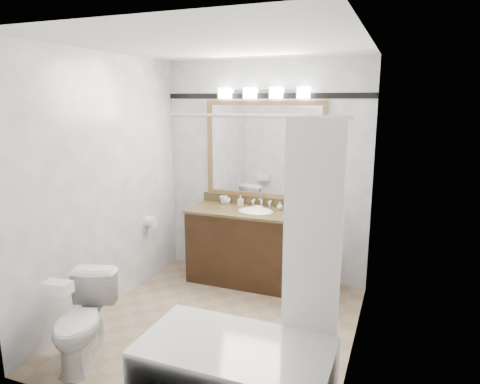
# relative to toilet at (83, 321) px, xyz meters

# --- Properties ---
(room) EXTENTS (2.42, 2.62, 2.52)m
(room) POSITION_rel_toilet_xyz_m (0.78, 0.89, 0.91)
(room) COLOR tan
(room) RESTS_ON ground
(vanity) EXTENTS (1.53, 0.58, 0.97)m
(vanity) POSITION_rel_toilet_xyz_m (0.78, 1.91, 0.10)
(vanity) COLOR black
(vanity) RESTS_ON ground
(mirror) EXTENTS (1.40, 0.04, 1.10)m
(mirror) POSITION_rel_toilet_xyz_m (0.78, 2.18, 1.16)
(mirror) COLOR olive
(mirror) RESTS_ON room
(vanity_light_bar) EXTENTS (1.02, 0.14, 0.12)m
(vanity_light_bar) POSITION_rel_toilet_xyz_m (0.78, 2.12, 1.79)
(vanity_light_bar) COLOR silver
(vanity_light_bar) RESTS_ON room
(accent_stripe) EXTENTS (2.40, 0.01, 0.06)m
(accent_stripe) POSITION_rel_toilet_xyz_m (0.78, 2.19, 1.76)
(accent_stripe) COLOR black
(accent_stripe) RESTS_ON room
(bathtub) EXTENTS (1.30, 0.75, 1.96)m
(bathtub) POSITION_rel_toilet_xyz_m (1.33, -0.00, -0.06)
(bathtub) COLOR white
(bathtub) RESTS_ON ground
(tp_roll) EXTENTS (0.11, 0.12, 0.12)m
(tp_roll) POSITION_rel_toilet_xyz_m (-0.36, 1.56, 0.36)
(tp_roll) COLOR white
(tp_roll) RESTS_ON room
(toilet) EXTENTS (0.57, 0.76, 0.69)m
(toilet) POSITION_rel_toilet_xyz_m (0.00, 0.00, 0.00)
(toilet) COLOR white
(toilet) RESTS_ON ground
(tissue_box) EXTENTS (0.21, 0.13, 0.08)m
(tissue_box) POSITION_rel_toilet_xyz_m (0.00, -0.23, 0.38)
(tissue_box) COLOR white
(tissue_box) RESTS_ON toilet
(coffee_maker) EXTENTS (0.19, 0.25, 0.37)m
(coffee_maker) POSITION_rel_toilet_xyz_m (1.26, 1.92, 0.70)
(coffee_maker) COLOR black
(coffee_maker) RESTS_ON vanity
(cup_left) EXTENTS (0.11, 0.11, 0.07)m
(cup_left) POSITION_rel_toilet_xyz_m (0.34, 2.11, 0.54)
(cup_left) COLOR white
(cup_left) RESTS_ON vanity
(cup_right) EXTENTS (0.11, 0.11, 0.09)m
(cup_right) POSITION_rel_toilet_xyz_m (0.30, 2.11, 0.55)
(cup_right) COLOR white
(cup_right) RESTS_ON vanity
(soap_bottle_a) EXTENTS (0.06, 0.06, 0.12)m
(soap_bottle_a) POSITION_rel_toilet_xyz_m (0.53, 2.08, 0.57)
(soap_bottle_a) COLOR white
(soap_bottle_a) RESTS_ON vanity
(soap_bottle_b) EXTENTS (0.08, 0.08, 0.09)m
(soap_bottle_b) POSITION_rel_toilet_xyz_m (1.01, 2.06, 0.55)
(soap_bottle_b) COLOR white
(soap_bottle_b) RESTS_ON vanity
(soap_bar) EXTENTS (0.10, 0.07, 0.03)m
(soap_bar) POSITION_rel_toilet_xyz_m (0.77, 2.03, 0.52)
(soap_bar) COLOR beige
(soap_bar) RESTS_ON vanity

